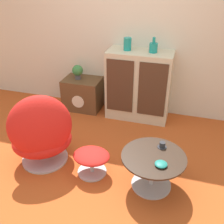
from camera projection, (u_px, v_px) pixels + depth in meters
The scene contains 12 objects.
ground_plane at pixel (90, 172), 3.04m from camera, with size 12.00×12.00×0.00m, color #B74C1E.
wall_back at pixel (127, 27), 3.79m from camera, with size 6.40×0.06×2.60m.
sideboard at pixel (139, 85), 3.90m from camera, with size 0.93×0.46×1.04m.
tv_console at pixel (83, 94), 4.27m from camera, with size 0.59×0.44×0.51m.
egg_chair at pixel (41, 134), 2.98m from camera, with size 0.93×0.92×0.93m.
ottoman at pixel (91, 158), 2.94m from camera, with size 0.42×0.35×0.29m.
coffee_table at pixel (153, 166), 2.73m from camera, with size 0.67×0.67×0.40m.
vase_leftmost at pixel (127, 44), 3.65m from camera, with size 0.11×0.11×0.18m.
vase_inner_left at pixel (153, 47), 3.57m from camera, with size 0.12×0.12×0.21m.
potted_plant at pixel (78, 71), 4.10m from camera, with size 0.17×0.17×0.22m.
teacup at pixel (162, 145), 2.78m from camera, with size 0.10×0.10×0.06m.
bowl at pixel (161, 164), 2.53m from camera, with size 0.12×0.12×0.04m.
Camera 1 is at (0.90, -2.12, 2.11)m, focal length 42.00 mm.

